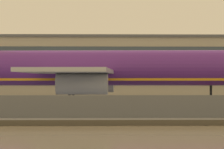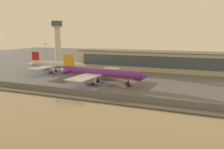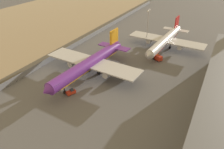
{
  "view_description": "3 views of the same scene",
  "coord_description": "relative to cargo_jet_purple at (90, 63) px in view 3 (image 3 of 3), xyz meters",
  "views": [
    {
      "loc": [
        -3.48,
        -77.59,
        3.77
      ],
      "look_at": [
        -1.34,
        5.75,
        4.66
      ],
      "focal_mm": 105.0,
      "sensor_mm": 36.0,
      "label": 1
    },
    {
      "loc": [
        41.02,
        -89.57,
        23.94
      ],
      "look_at": [
        -1.17,
        16.22,
        3.14
      ],
      "focal_mm": 35.0,
      "sensor_mm": 36.0,
      "label": 2
    },
    {
      "loc": [
        59.58,
        49.98,
        44.79
      ],
      "look_at": [
        -2.63,
        17.18,
        3.81
      ],
      "focal_mm": 35.0,
      "sensor_mm": 36.0,
      "label": 3
    }
  ],
  "objects": [
    {
      "name": "cargo_jet_purple",
      "position": [
        0.0,
        0.0,
        0.0
      ],
      "size": [
        48.17,
        41.42,
        13.97
      ],
      "color": "#602889",
      "rests_on": "ground"
    },
    {
      "name": "ground_plane",
      "position": [
        4.28,
        -6.63,
        -5.33
      ],
      "size": [
        500.0,
        500.0,
        0.0
      ],
      "primitive_type": "plane",
      "color": "#565659"
    },
    {
      "name": "perimeter_fence",
      "position": [
        4.28,
        -22.63,
        -4.09
      ],
      "size": [
        280.0,
        0.1,
        2.48
      ],
      "color": "slate",
      "rests_on": "ground"
    },
    {
      "name": "passenger_jet_silver",
      "position": [
        -39.47,
        19.09,
        -0.45
      ],
      "size": [
        44.78,
        38.54,
        12.8
      ],
      "color": "silver",
      "rests_on": "ground"
    },
    {
      "name": "baggage_tug",
      "position": [
        14.67,
        1.1,
        -4.52
      ],
      "size": [
        3.57,
        2.73,
        1.8
      ],
      "color": "red",
      "rests_on": "ground"
    },
    {
      "name": "shoreline_seawall",
      "position": [
        4.28,
        -27.13,
        -5.08
      ],
      "size": [
        320.0,
        3.0,
        0.5
      ],
      "color": "#474238",
      "rests_on": "ground"
    },
    {
      "name": "apron_light_mast_apron_west",
      "position": [
        -39.23,
        9.28,
        5.4
      ],
      "size": [
        3.2,
        0.4,
        18.94
      ],
      "color": "#A8A8AD",
      "rests_on": "ground"
    },
    {
      "name": "ops_van",
      "position": [
        -25.82,
        19.49,
        -4.05
      ],
      "size": [
        4.15,
        5.6,
        2.48
      ],
      "color": "red",
      "rests_on": "ground"
    }
  ]
}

